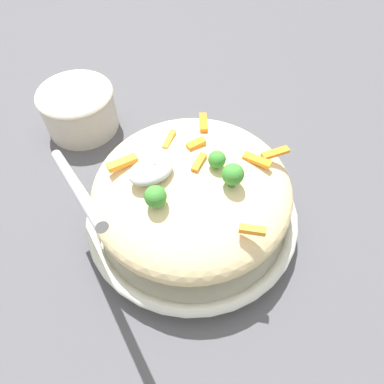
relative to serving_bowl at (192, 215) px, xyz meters
name	(u,v)px	position (x,y,z in m)	size (l,w,h in m)	color
ground_plane	(192,223)	(0.00, 0.00, -0.02)	(2.40, 2.40, 0.00)	#4C4C51
serving_bowl	(192,215)	(0.00, 0.00, 0.00)	(0.30, 0.30, 0.04)	silver
pasta_mound	(192,191)	(0.00, 0.00, 0.06)	(0.27, 0.26, 0.10)	beige
carrot_piece_0	(122,163)	(0.07, -0.05, 0.10)	(0.04, 0.01, 0.01)	orange
carrot_piece_1	(197,160)	(-0.01, 0.00, 0.11)	(0.03, 0.01, 0.01)	orange
carrot_piece_2	(196,144)	(-0.02, -0.03, 0.11)	(0.02, 0.01, 0.01)	orange
carrot_piece_3	(203,123)	(-0.06, -0.06, 0.10)	(0.03, 0.01, 0.01)	orange
carrot_piece_4	(257,160)	(-0.08, 0.03, 0.10)	(0.04, 0.01, 0.01)	orange
carrot_piece_5	(252,230)	(-0.01, 0.11, 0.10)	(0.03, 0.01, 0.01)	orange
carrot_piece_6	(275,153)	(-0.11, 0.03, 0.10)	(0.04, 0.01, 0.01)	orange
carrot_piece_7	(169,140)	(0.00, -0.06, 0.10)	(0.03, 0.01, 0.01)	orange
broccoli_floret_0	(155,197)	(0.06, 0.02, 0.12)	(0.03, 0.03, 0.03)	#377928
broccoli_floret_1	(217,160)	(-0.03, 0.01, 0.12)	(0.02, 0.02, 0.03)	#377928
broccoli_floret_2	(155,170)	(0.04, -0.01, 0.12)	(0.02, 0.02, 0.02)	#205B1C
broccoli_floret_3	(233,175)	(-0.03, 0.04, 0.12)	(0.03, 0.03, 0.03)	#377928
serving_spoon	(123,175)	(0.08, -0.01, 0.13)	(0.12, 0.17, 0.08)	#B7B7BC
companion_bowl	(79,108)	(0.06, -0.28, 0.02)	(0.13, 0.13, 0.08)	beige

